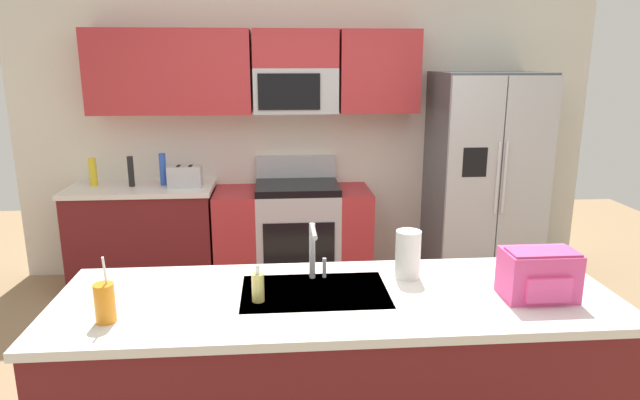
# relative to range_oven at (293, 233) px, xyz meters

# --- Properties ---
(ground_plane) EXTENTS (9.00, 9.00, 0.00)m
(ground_plane) POSITION_rel_range_oven_xyz_m (0.15, -1.80, -0.44)
(ground_plane) COLOR #997A56
(ground_plane) RESTS_ON ground
(kitchen_wall_unit) EXTENTS (5.20, 0.43, 2.60)m
(kitchen_wall_unit) POSITION_rel_range_oven_xyz_m (0.01, 0.28, 1.03)
(kitchen_wall_unit) COLOR silver
(kitchen_wall_unit) RESTS_ON ground
(back_counter) EXTENTS (1.23, 0.63, 0.90)m
(back_counter) POSITION_rel_range_oven_xyz_m (-1.30, -0.00, 0.01)
(back_counter) COLOR maroon
(back_counter) RESTS_ON ground
(range_oven) EXTENTS (1.36, 0.61, 1.10)m
(range_oven) POSITION_rel_range_oven_xyz_m (0.00, 0.00, 0.00)
(range_oven) COLOR #B7BABF
(range_oven) RESTS_ON ground
(refrigerator) EXTENTS (0.90, 0.76, 1.85)m
(refrigerator) POSITION_rel_range_oven_xyz_m (1.68, -0.07, 0.48)
(refrigerator) COLOR #4C4F54
(refrigerator) RESTS_ON ground
(island_counter) EXTENTS (2.57, 0.86, 0.90)m
(island_counter) POSITION_rel_range_oven_xyz_m (0.13, -2.40, 0.01)
(island_counter) COLOR maroon
(island_counter) RESTS_ON ground
(toaster) EXTENTS (0.28, 0.16, 0.18)m
(toaster) POSITION_rel_range_oven_xyz_m (-0.91, -0.05, 0.55)
(toaster) COLOR #B7BABF
(toaster) RESTS_ON back_counter
(pepper_mill) EXTENTS (0.05, 0.05, 0.26)m
(pepper_mill) POSITION_rel_range_oven_xyz_m (-1.37, -0.00, 0.59)
(pepper_mill) COLOR black
(pepper_mill) RESTS_ON back_counter
(bottle_yellow) EXTENTS (0.07, 0.07, 0.24)m
(bottle_yellow) POSITION_rel_range_oven_xyz_m (-1.70, 0.05, 0.58)
(bottle_yellow) COLOR yellow
(bottle_yellow) RESTS_ON back_counter
(bottle_blue) EXTENTS (0.06, 0.06, 0.27)m
(bottle_blue) POSITION_rel_range_oven_xyz_m (-1.11, 0.03, 0.59)
(bottle_blue) COLOR blue
(bottle_blue) RESTS_ON back_counter
(sink_faucet) EXTENTS (0.09, 0.21, 0.28)m
(sink_faucet) POSITION_rel_range_oven_xyz_m (0.03, -2.21, 0.62)
(sink_faucet) COLOR #B7BABF
(sink_faucet) RESTS_ON island_counter
(drink_cup_orange) EXTENTS (0.08, 0.08, 0.29)m
(drink_cup_orange) POSITION_rel_range_oven_xyz_m (-0.85, -2.59, 0.54)
(drink_cup_orange) COLOR orange
(drink_cup_orange) RESTS_ON island_counter
(soap_dispenser) EXTENTS (0.06, 0.06, 0.17)m
(soap_dispenser) POSITION_rel_range_oven_xyz_m (-0.23, -2.44, 0.53)
(soap_dispenser) COLOR #D8CC66
(soap_dispenser) RESTS_ON island_counter
(paper_towel_roll) EXTENTS (0.12, 0.12, 0.24)m
(paper_towel_roll) POSITION_rel_range_oven_xyz_m (0.50, -2.21, 0.58)
(paper_towel_roll) COLOR white
(paper_towel_roll) RESTS_ON island_counter
(backpack) EXTENTS (0.32, 0.22, 0.23)m
(backpack) POSITION_rel_range_oven_xyz_m (1.03, -2.50, 0.57)
(backpack) COLOR #EA4C93
(backpack) RESTS_ON island_counter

